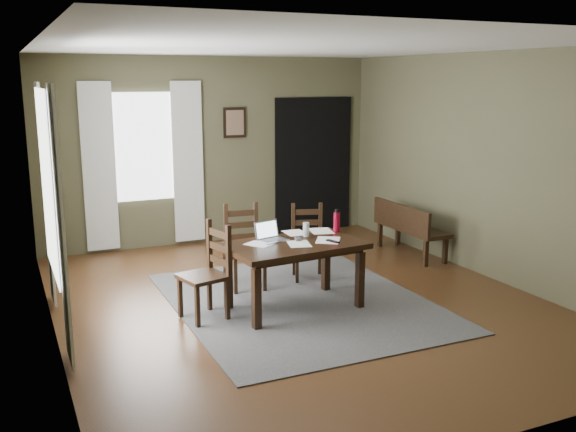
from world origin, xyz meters
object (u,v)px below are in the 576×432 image
dining_table (294,251)px  water_bottle (337,222)px  chair_back_left (244,248)px  bench (408,225)px  chair_back_right (308,243)px  laptop (270,235)px  chair_end (208,273)px

dining_table → water_bottle: bearing=16.4°
chair_back_left → bench: bearing=13.4°
chair_back_right → laptop: 1.09m
chair_back_right → water_bottle: 0.75m
chair_back_left → water_bottle: (0.86, -0.62, 0.36)m
chair_back_right → bench: bearing=30.4°
dining_table → chair_end: 0.93m
chair_end → chair_back_right: (1.51, 0.78, -0.04)m
dining_table → water_bottle: size_ratio=5.82×
chair_back_right → bench: 1.73m
dining_table → laptop: 0.31m
chair_back_left → bench: size_ratio=0.76×
chair_end → chair_back_left: chair_end is taller
chair_back_left → chair_back_right: chair_back_left is taller
chair_end → laptop: (0.72, 0.10, 0.29)m
chair_end → water_bottle: 1.59m
chair_back_left → water_bottle: size_ratio=3.80×
dining_table → chair_back_right: (0.60, 0.89, -0.19)m
laptop → water_bottle: bearing=-11.7°
chair_back_right → laptop: (-0.79, -0.68, 0.33)m
chair_back_left → water_bottle: bearing=-30.7°
chair_end → laptop: chair_end is taller
bench → water_bottle: size_ratio=5.02×
chair_end → chair_back_left: 1.03m
chair_back_left → chair_back_right: bearing=6.0°
chair_back_left → laptop: 0.73m
chair_end → water_bottle: size_ratio=3.82×
bench → water_bottle: (-1.65, -0.99, 0.40)m
dining_table → bench: size_ratio=1.16×
dining_table → chair_back_left: size_ratio=1.53×
bench → water_bottle: bearing=121.0°
chair_end → chair_back_right: size_ratio=1.08×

